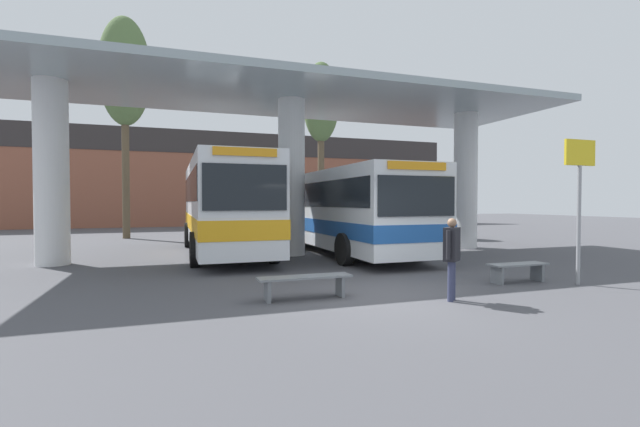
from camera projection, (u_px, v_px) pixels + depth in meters
ground_plane at (380, 294)px, 8.95m from camera, size 100.00×100.00×0.00m
townhouse_backdrop at (225, 171)px, 34.91m from camera, size 40.00×0.58×7.66m
station_canopy at (291, 123)px, 15.49m from camera, size 20.20×6.60×5.90m
transit_bus_left_bay at (224, 203)px, 16.04m from camera, size 2.68×10.29×3.39m
transit_bus_center_bay at (343, 208)px, 16.46m from camera, size 2.93×10.48×3.06m
waiting_bench_near_pillar at (518, 269)px, 10.28m from camera, size 1.51×0.44×0.46m
waiting_bench_mid_platform at (305, 282)px, 8.53m from camera, size 1.90×0.44×0.46m
info_sign_platform at (579, 183)px, 9.96m from camera, size 0.90×0.09×3.39m
pedestrian_waiting at (452, 250)px, 8.35m from camera, size 0.51×0.45×1.62m
poplar_tree_behind_left at (125, 74)px, 22.56m from camera, size 2.61×2.61×11.72m
poplar_tree_behind_right at (321, 105)px, 26.51m from camera, size 2.25×2.25×10.62m
parked_car_street at (279, 214)px, 33.04m from camera, size 4.25×2.01×2.12m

